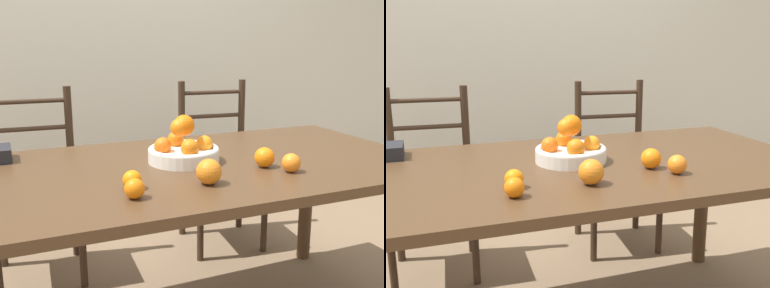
% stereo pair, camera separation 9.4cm
% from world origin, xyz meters
% --- Properties ---
extents(wall_back, '(8.00, 0.06, 2.60)m').
position_xyz_m(wall_back, '(0.00, 1.51, 1.30)').
color(wall_back, silver).
rests_on(wall_back, ground_plane).
extents(dining_table, '(1.78, 0.93, 0.73)m').
position_xyz_m(dining_table, '(0.00, 0.00, 0.64)').
color(dining_table, '#4C331E').
rests_on(dining_table, ground_plane).
extents(fruit_bowl, '(0.27, 0.27, 0.18)m').
position_xyz_m(fruit_bowl, '(-0.04, 0.04, 0.78)').
color(fruit_bowl, white).
rests_on(fruit_bowl, dining_table).
extents(orange_loose_0, '(0.08, 0.08, 0.08)m').
position_xyz_m(orange_loose_0, '(-0.06, -0.24, 0.77)').
color(orange_loose_0, orange).
rests_on(orange_loose_0, dining_table).
extents(orange_loose_1, '(0.06, 0.06, 0.06)m').
position_xyz_m(orange_loose_1, '(-0.32, -0.28, 0.76)').
color(orange_loose_1, orange).
rests_on(orange_loose_1, dining_table).
extents(orange_loose_2, '(0.07, 0.07, 0.07)m').
position_xyz_m(orange_loose_2, '(0.20, -0.14, 0.76)').
color(orange_loose_2, orange).
rests_on(orange_loose_2, dining_table).
extents(orange_loose_3, '(0.06, 0.06, 0.06)m').
position_xyz_m(orange_loose_3, '(-0.31, -0.20, 0.76)').
color(orange_loose_3, orange).
rests_on(orange_loose_3, dining_table).
extents(orange_loose_4, '(0.07, 0.07, 0.07)m').
position_xyz_m(orange_loose_4, '(0.26, -0.23, 0.76)').
color(orange_loose_4, orange).
rests_on(orange_loose_4, dining_table).
extents(chair_left, '(0.44, 0.42, 0.95)m').
position_xyz_m(chair_left, '(-0.55, 0.77, 0.45)').
color(chair_left, '#382619').
rests_on(chair_left, ground_plane).
extents(chair_right, '(0.46, 0.44, 0.95)m').
position_xyz_m(chair_right, '(0.48, 0.77, 0.45)').
color(chair_right, '#382619').
rests_on(chair_right, ground_plane).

